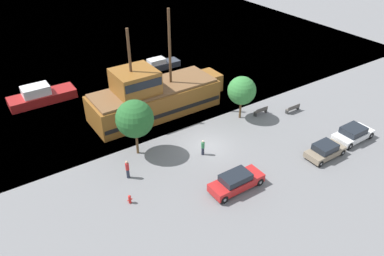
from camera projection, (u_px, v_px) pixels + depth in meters
ground_plane at (208, 146)px, 36.20m from camera, size 160.00×160.00×0.00m
water_surface at (65, 28)px, 67.05m from camera, size 80.00×80.00×0.00m
pirate_ship at (153, 96)px, 40.54m from camera, size 15.42×5.13×11.15m
moored_boat_dockside at (159, 65)px, 51.53m from camera, size 5.80×1.86×1.52m
moored_boat_outer at (41, 96)px, 43.34m from camera, size 7.46×2.59×2.12m
parked_car_curb_front at (325, 150)px, 34.44m from camera, size 3.88×1.83×1.39m
parked_car_curb_mid at (236, 181)px, 30.65m from camera, size 4.76×1.83×1.53m
parked_car_curb_rear at (353, 133)px, 36.75m from camera, size 4.27×2.02×1.45m
fire_hydrant at (130, 199)px, 29.43m from camera, size 0.42×0.25×0.76m
bench_promenade_east at (293, 108)px, 41.54m from camera, size 1.82×0.45×0.85m
bench_promenade_west at (261, 111)px, 41.08m from camera, size 1.66×0.45×0.85m
pedestrian_walking_near at (127, 169)px, 31.77m from camera, size 0.32×0.32×1.77m
pedestrian_walking_far at (203, 147)px, 34.65m from camera, size 0.32×0.32×1.57m
tree_row_east at (135, 119)px, 33.26m from camera, size 3.46×3.46×5.48m
tree_row_mideast at (242, 91)px, 39.00m from camera, size 3.00×3.00×4.77m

